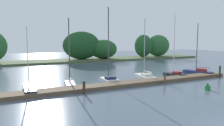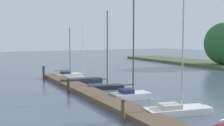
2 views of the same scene
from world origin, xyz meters
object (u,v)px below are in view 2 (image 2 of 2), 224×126
object	(u,v)px
sailboat_0	(69,74)
mooring_piling_1	(69,86)
mooring_piling_2	(123,111)
sailboat_3	(132,93)
sailboat_2	(106,85)
mooring_piling_0	(44,73)
sailboat_4	(179,109)
sailboat_1	(83,80)

from	to	relation	value
sailboat_0	mooring_piling_1	distance (m)	9.76
sailboat_0	mooring_piling_2	world-z (taller)	sailboat_0
sailboat_3	sailboat_2	bearing A→B (deg)	93.70
sailboat_3	mooring_piling_1	xyz separation A→B (m)	(-4.13, -3.55, 0.12)
sailboat_2	mooring_piling_0	world-z (taller)	sailboat_2
sailboat_0	sailboat_2	size ratio (longest dim) A/B	0.82
sailboat_0	mooring_piling_0	xyz separation A→B (m)	(0.24, -2.99, 0.41)
sailboat_4	mooring_piling_1	distance (m)	9.93
sailboat_3	mooring_piling_0	distance (m)	13.58
sailboat_0	mooring_piling_2	size ratio (longest dim) A/B	4.75
sailboat_2	sailboat_3	xyz separation A→B (m)	(4.40, -0.03, 0.06)
sailboat_3	mooring_piling_1	world-z (taller)	sailboat_3
sailboat_3	mooring_piling_2	distance (m)	6.07
sailboat_4	mooring_piling_0	distance (m)	18.54
sailboat_2	sailboat_1	bearing A→B (deg)	111.35
sailboat_0	mooring_piling_1	world-z (taller)	sailboat_0
mooring_piling_0	mooring_piling_2	distance (m)	18.10
mooring_piling_2	sailboat_4	bearing A→B (deg)	88.88
sailboat_0	sailboat_4	bearing A→B (deg)	-93.94
mooring_piling_1	sailboat_0	bearing A→B (deg)	161.39
sailboat_4	sailboat_2	bearing A→B (deg)	101.79
sailboat_0	sailboat_2	distance (m)	8.98
mooring_piling_1	sailboat_3	bearing A→B (deg)	40.69
sailboat_2	mooring_piling_2	size ratio (longest dim) A/B	5.76
sailboat_0	mooring_piling_0	world-z (taller)	sailboat_0
sailboat_3	mooring_piling_0	size ratio (longest dim) A/B	5.84
sailboat_2	sailboat_4	world-z (taller)	sailboat_4
sailboat_3	sailboat_4	world-z (taller)	sailboat_3
sailboat_4	mooring_piling_1	size ratio (longest dim) A/B	6.43
sailboat_0	sailboat_3	size ratio (longest dim) A/B	0.69
sailboat_2	mooring_piling_1	distance (m)	3.60
sailboat_0	sailboat_3	world-z (taller)	sailboat_3
sailboat_2	sailboat_4	distance (m)	9.44
sailboat_3	mooring_piling_1	size ratio (longest dim) A/B	7.26
sailboat_0	mooring_piling_2	bearing A→B (deg)	-105.55
sailboat_3	mooring_piling_2	world-z (taller)	sailboat_3
sailboat_2	mooring_piling_1	bearing A→B (deg)	-164.88
sailboat_0	sailboat_4	xyz separation A→B (m)	(18.41, 0.70, 0.03)
sailboat_2	sailboat_4	size ratio (longest dim) A/B	0.94
sailboat_2	mooring_piling_0	xyz separation A→B (m)	(-8.73, -3.46, 0.32)
sailboat_1	mooring_piling_2	bearing A→B (deg)	-101.15
sailboat_2	mooring_piling_0	distance (m)	9.40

